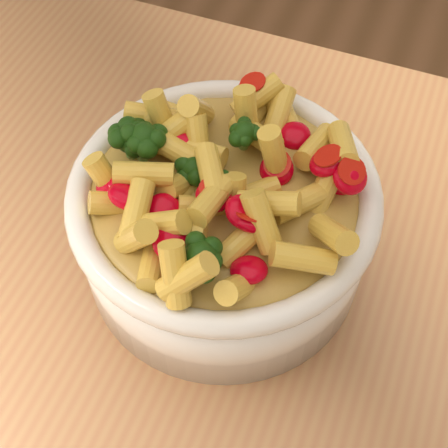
% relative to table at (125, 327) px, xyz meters
% --- Properties ---
extents(table, '(1.20, 0.80, 0.90)m').
position_rel_table_xyz_m(table, '(0.00, 0.00, 0.00)').
color(table, '#A97748').
rests_on(table, ground).
extents(serving_bowl, '(0.27, 0.27, 0.12)m').
position_rel_table_xyz_m(serving_bowl, '(0.09, 0.06, 0.16)').
color(serving_bowl, white).
rests_on(serving_bowl, table).
extents(pasta_salad, '(0.21, 0.21, 0.05)m').
position_rel_table_xyz_m(pasta_salad, '(0.09, 0.06, 0.23)').
color(pasta_salad, '#FFD150').
rests_on(pasta_salad, serving_bowl).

